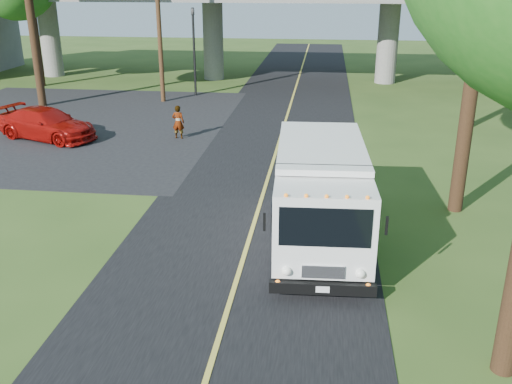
% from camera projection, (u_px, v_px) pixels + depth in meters
% --- Properties ---
extents(ground, '(120.00, 120.00, 0.00)m').
position_uv_depth(ground, '(206.00, 381.00, 10.47)').
color(ground, '#30491A').
rests_on(ground, ground).
extents(road, '(7.00, 90.00, 0.02)m').
position_uv_depth(road, '(264.00, 190.00, 19.74)').
color(road, black).
rests_on(road, ground).
extents(parking_lot, '(16.00, 18.00, 0.01)m').
position_uv_depth(parking_lot, '(63.00, 125.00, 28.41)').
color(parking_lot, black).
rests_on(parking_lot, ground).
extents(lane_line, '(0.12, 90.00, 0.01)m').
position_uv_depth(lane_line, '(264.00, 190.00, 19.73)').
color(lane_line, gold).
rests_on(lane_line, road).
extents(overpass, '(54.00, 10.00, 7.30)m').
position_uv_depth(overpass, '(300.00, 13.00, 38.52)').
color(overpass, slate).
rests_on(overpass, ground).
extents(traffic_signal, '(0.18, 0.22, 5.20)m').
position_uv_depth(traffic_signal, '(194.00, 42.00, 34.12)').
color(traffic_signal, black).
rests_on(traffic_signal, ground).
extents(utility_pole, '(1.60, 0.26, 9.00)m').
position_uv_depth(utility_pole, '(159.00, 20.00, 31.94)').
color(utility_pole, '#472D19').
rests_on(utility_pole, ground).
extents(step_van, '(2.66, 6.55, 2.71)m').
position_uv_depth(step_van, '(320.00, 193.00, 15.39)').
color(step_van, white).
rests_on(step_van, ground).
extents(red_sedan, '(5.16, 3.40, 1.39)m').
position_uv_depth(red_sedan, '(47.00, 124.00, 25.72)').
color(red_sedan, '#930D09').
rests_on(red_sedan, ground).
extents(pedestrian, '(0.59, 0.42, 1.53)m').
position_uv_depth(pedestrian, '(178.00, 122.00, 25.72)').
color(pedestrian, gray).
rests_on(pedestrian, ground).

